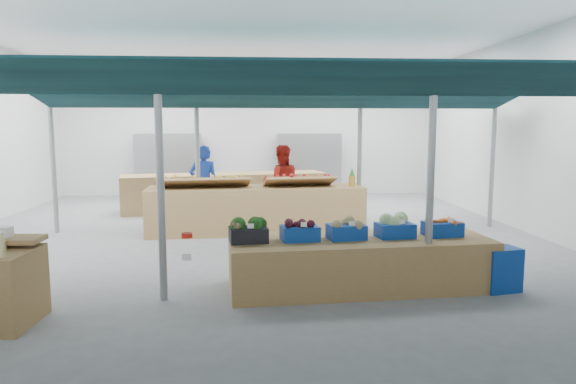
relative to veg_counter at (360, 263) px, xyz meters
name	(u,v)px	position (x,y,z in m)	size (l,w,h in m)	color
floor	(245,235)	(-1.65, 3.67, -0.35)	(13.00, 13.00, 0.00)	slate
hall	(245,109)	(-1.65, 5.10, 2.30)	(13.00, 13.00, 13.00)	silver
pole_grid	(286,152)	(-0.90, 1.92, 1.46)	(10.00, 4.60, 3.00)	gray
awnings	(286,94)	(-0.90, 1.92, 2.43)	(9.50, 7.08, 0.30)	black
back_shelving_left	(169,166)	(-4.15, 9.67, 0.65)	(2.00, 0.50, 2.00)	#B23F33
back_shelving_right	(309,165)	(0.35, 9.67, 0.65)	(2.00, 0.50, 2.00)	#B23F33
veg_counter	(360,263)	(0.00, 0.00, 0.00)	(3.60, 1.20, 0.70)	olive
fruit_counter	(256,209)	(-1.41, 3.93, 0.14)	(4.54, 1.08, 0.97)	olive
far_counter	(225,192)	(-2.22, 7.03, 0.14)	(5.44, 1.09, 0.98)	olive
crate_stack	(500,269)	(1.88, -0.28, -0.05)	(0.50, 0.35, 0.60)	navy
vendor_left	(204,185)	(-2.61, 5.03, 0.56)	(0.66, 0.44, 1.82)	#1839A1
vendor_right	(281,184)	(-0.81, 5.03, 0.56)	(0.88, 0.69, 1.82)	maroon
crate_broccoli	(248,230)	(-1.55, -0.12, 0.51)	(0.55, 0.44, 0.35)	black
crate_beets	(300,231)	(-0.85, -0.07, 0.48)	(0.55, 0.44, 0.29)	navy
crate_celeriac	(346,228)	(-0.20, -0.02, 0.49)	(0.55, 0.44, 0.31)	navy
crate_cabbage	(395,226)	(0.50, 0.04, 0.51)	(0.55, 0.44, 0.35)	navy
crate_carrots	(442,228)	(1.20, 0.09, 0.46)	(0.55, 0.44, 0.29)	navy
sparrow	(237,226)	(-1.70, -0.25, 0.60)	(0.12, 0.09, 0.11)	brown
pole_ribbon	(187,237)	(-2.18, -1.53, 0.73)	(0.12, 0.12, 0.28)	#B9160C
apple_heap_yellow	(204,180)	(-2.48, 3.76, 0.79)	(1.97, 0.91, 0.27)	#997247
apple_heap_red	(300,179)	(-0.48, 3.87, 0.79)	(1.57, 0.86, 0.27)	#997247
pineapple	(352,178)	(0.65, 3.94, 0.81)	(0.14, 0.14, 0.39)	#8C6019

